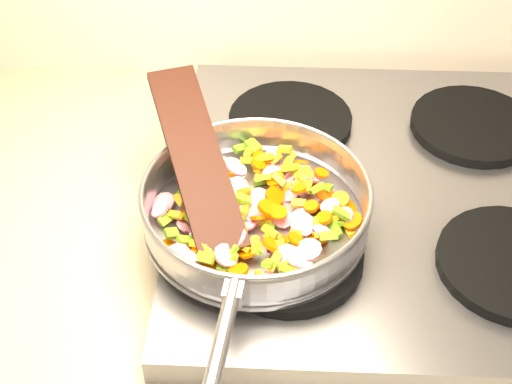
{
  "coord_description": "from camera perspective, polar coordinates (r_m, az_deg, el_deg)",
  "views": [
    {
      "loc": [
        -0.85,
        0.93,
        1.62
      ],
      "look_at": [
        -0.88,
        1.57,
        1.01
      ],
      "focal_mm": 50.0,
      "sensor_mm": 36.0,
      "label": 1
    }
  ],
  "objects": [
    {
      "name": "grate_br",
      "position": [
        1.14,
        17.0,
        5.14
      ],
      "size": [
        0.19,
        0.19,
        0.02
      ],
      "primitive_type": "cylinder",
      "color": "black",
      "rests_on": "cooktop"
    },
    {
      "name": "grate_bl",
      "position": [
        1.1,
        2.76,
        5.77
      ],
      "size": [
        0.19,
        0.19,
        0.02
      ],
      "primitive_type": "cylinder",
      "color": "black",
      "rests_on": "cooktop"
    },
    {
      "name": "vegetable_heap",
      "position": [
        0.91,
        0.09,
        -1.63
      ],
      "size": [
        0.29,
        0.28,
        0.05
      ],
      "color": "#D25300",
      "rests_on": "saute_pan"
    },
    {
      "name": "wooden_spatula",
      "position": [
        0.92,
        -4.84,
        2.89
      ],
      "size": [
        0.16,
        0.28,
        0.1
      ],
      "primitive_type": "cube",
      "rotation": [
        0.0,
        -0.31,
        1.93
      ],
      "color": "black",
      "rests_on": "saute_pan"
    },
    {
      "name": "saute_pan",
      "position": [
        0.9,
        -0.02,
        -1.07
      ],
      "size": [
        0.34,
        0.5,
        0.06
      ],
      "rotation": [
        0.0,
        0.0,
        -0.11
      ],
      "color": "#9E9EA5",
      "rests_on": "grate_fl"
    },
    {
      "name": "cooktop",
      "position": [
        1.03,
        10.46,
        -0.52
      ],
      "size": [
        0.6,
        0.6,
        0.04
      ],
      "primitive_type": "cube",
      "color": "#939399",
      "rests_on": "counter_top"
    },
    {
      "name": "grate_fl",
      "position": [
        0.9,
        2.57,
        -5.12
      ],
      "size": [
        0.19,
        0.19,
        0.02
      ],
      "primitive_type": "cylinder",
      "color": "black",
      "rests_on": "cooktop"
    }
  ]
}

